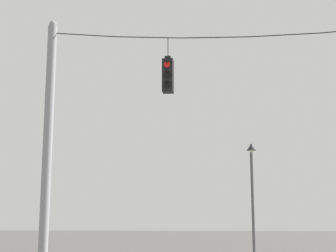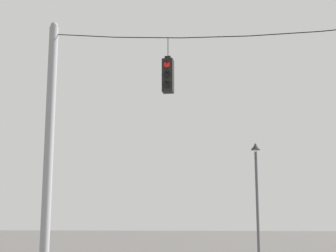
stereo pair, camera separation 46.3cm
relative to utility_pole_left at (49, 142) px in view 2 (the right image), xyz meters
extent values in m
cylinder|color=gray|center=(0.00, 0.00, -0.08)|extent=(0.30, 0.30, 8.00)
sphere|color=gray|center=(0.00, 0.00, 3.98)|extent=(0.24, 0.24, 0.24)
cylinder|color=black|center=(1.08, 0.00, 3.55)|extent=(2.16, 0.03, 0.28)
cylinder|color=black|center=(3.23, 0.00, 3.34)|extent=(2.16, 0.03, 0.20)
cylinder|color=black|center=(5.39, 0.00, 3.22)|extent=(2.16, 0.03, 0.11)
cylinder|color=black|center=(7.54, 0.00, 3.17)|extent=(2.16, 0.03, 0.03)
cube|color=black|center=(3.90, 0.00, 2.01)|extent=(0.34, 0.34, 1.08)
cube|color=black|center=(3.90, 0.00, 2.60)|extent=(0.19, 0.19, 0.10)
cylinder|color=black|center=(3.90, 0.00, 2.97)|extent=(0.02, 0.02, 0.63)
cylinder|color=red|center=(3.90, -0.18, 2.34)|extent=(0.20, 0.03, 0.20)
cylinder|color=black|center=(3.90, -0.23, 2.43)|extent=(0.07, 0.12, 0.07)
cylinder|color=black|center=(3.90, -0.18, 2.01)|extent=(0.20, 0.03, 0.20)
cylinder|color=black|center=(3.90, -0.23, 2.10)|extent=(0.07, 0.12, 0.07)
cylinder|color=black|center=(3.90, -0.18, 1.69)|extent=(0.20, 0.03, 0.20)
cylinder|color=black|center=(3.90, -0.23, 1.78)|extent=(0.07, 0.12, 0.07)
cylinder|color=red|center=(3.90, 0.18, 2.34)|extent=(0.20, 0.03, 0.20)
cylinder|color=black|center=(3.90, 0.23, 2.43)|extent=(0.07, 0.12, 0.07)
cylinder|color=black|center=(3.90, 0.18, 2.01)|extent=(0.20, 0.03, 0.20)
cylinder|color=black|center=(3.90, 0.23, 2.10)|extent=(0.07, 0.12, 0.07)
cylinder|color=black|center=(3.90, 0.18, 1.69)|extent=(0.20, 0.03, 0.20)
cylinder|color=black|center=(3.90, 0.23, 1.78)|extent=(0.07, 0.12, 0.07)
cylinder|color=#515156|center=(6.50, 6.33, -1.69)|extent=(0.12, 0.12, 4.78)
cylinder|color=#515156|center=(6.50, 6.11, 0.65)|extent=(0.07, 0.44, 0.07)
cone|color=#232328|center=(6.50, 5.89, 0.53)|extent=(0.40, 0.40, 0.24)
sphere|color=silver|center=(6.50, 5.89, 0.42)|extent=(0.18, 0.18, 0.18)
camera|label=1|loc=(6.27, -15.50, -2.59)|focal=55.00mm
camera|label=2|loc=(6.72, -15.42, -2.59)|focal=55.00mm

